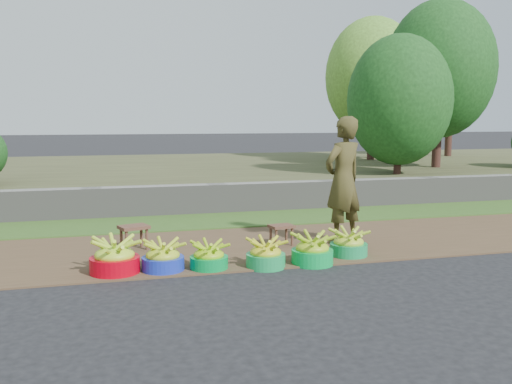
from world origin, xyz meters
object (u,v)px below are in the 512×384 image
object	(u,v)px
basin_a	(115,258)
stool_right	(281,229)
basin_b	(163,258)
basin_e	(312,251)
basin_d	(266,255)
vendor_woman	(343,180)
basin_f	(349,244)
stool_left	(134,230)
basin_c	(209,257)

from	to	relation	value
basin_a	stool_right	xyz separation A→B (m)	(2.25, 0.84, 0.06)
basin_b	basin_e	size ratio (longest dim) A/B	0.96
basin_d	vendor_woman	bearing A→B (deg)	33.66
basin_d	basin_f	bearing A→B (deg)	11.01
basin_b	stool_left	xyz separation A→B (m)	(-0.25, 1.13, 0.12)
basin_a	basin_d	bearing A→B (deg)	-5.91
basin_b	stool_left	bearing A→B (deg)	102.55
basin_c	vendor_woman	bearing A→B (deg)	22.29
basin_c	basin_b	bearing A→B (deg)	173.52
basin_a	basin_b	bearing A→B (deg)	-3.68
basin_b	vendor_woman	distance (m)	2.80
basin_f	stool_left	bearing A→B (deg)	158.04
basin_b	stool_left	distance (m)	1.17
basin_b	basin_f	xyz separation A→B (m)	(2.36, 0.08, -0.00)
basin_a	basin_d	xyz separation A→B (m)	(1.72, -0.18, -0.03)
vendor_woman	basin_d	bearing A→B (deg)	10.94
basin_f	vendor_woman	size ratio (longest dim) A/B	0.27
stool_left	basin_c	bearing A→B (deg)	-56.97
basin_b	basin_f	bearing A→B (deg)	2.02
basin_a	basin_d	world-z (taller)	basin_a
basin_b	basin_f	size ratio (longest dim) A/B	1.02
basin_a	basin_f	xyz separation A→B (m)	(2.89, 0.05, -0.03)
basin_a	stool_right	size ratio (longest dim) A/B	1.57
basin_f	stool_left	xyz separation A→B (m)	(-2.61, 1.05, 0.12)
basin_d	vendor_woman	world-z (taller)	vendor_woman
basin_a	stool_left	size ratio (longest dim) A/B	1.28
basin_e	basin_c	bearing A→B (deg)	175.99
stool_right	vendor_woman	size ratio (longest dim) A/B	0.20
basin_d	stool_right	size ratio (longest dim) A/B	1.31
stool_right	vendor_woman	bearing A→B (deg)	-5.78
basin_c	basin_f	xyz separation A→B (m)	(1.83, 0.14, 0.01)
basin_b	basin_d	xyz separation A→B (m)	(1.19, -0.14, -0.01)
basin_c	basin_f	world-z (taller)	basin_f
basin_b	basin_c	xyz separation A→B (m)	(0.52, -0.06, -0.01)
basin_d	basin_e	bearing A→B (deg)	-0.29
basin_f	vendor_woman	bearing A→B (deg)	72.19
basin_e	stool_right	size ratio (longest dim) A/B	1.42
basin_f	basin_d	bearing A→B (deg)	-168.99
basin_b	basin_f	world-z (taller)	basin_b
basin_a	basin_c	xyz separation A→B (m)	(1.06, -0.09, -0.04)
basin_a	vendor_woman	bearing A→B (deg)	13.52
basin_c	basin_e	bearing A→B (deg)	-4.01
basin_f	vendor_woman	world-z (taller)	vendor_woman
stool_right	vendor_woman	distance (m)	1.09
basin_d	stool_left	bearing A→B (deg)	138.40
basin_c	basin_a	bearing A→B (deg)	174.94
basin_e	vendor_woman	distance (m)	1.43
basin_e	stool_right	world-z (taller)	basin_e
stool_left	stool_right	xyz separation A→B (m)	(1.97, -0.26, -0.03)
basin_d	stool_right	distance (m)	1.15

